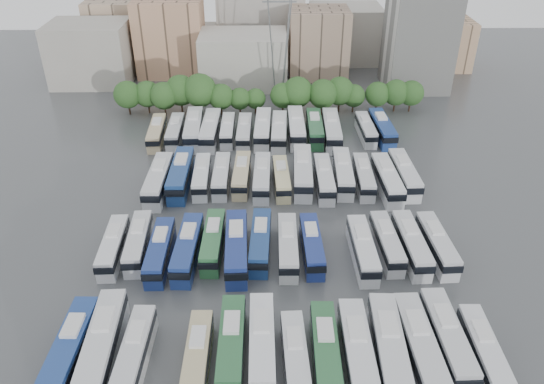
{
  "coord_description": "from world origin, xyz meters",
  "views": [
    {
      "loc": [
        -1.2,
        -61.96,
        44.76
      ],
      "look_at": [
        -0.17,
        5.56,
        3.0
      ],
      "focal_mm": 35.0,
      "sensor_mm": 36.0,
      "label": 1
    }
  ],
  "objects_px": {
    "bus_r1_s3": "(188,248)",
    "bus_r3_s2": "(194,128)",
    "bus_r0_s11": "(419,346)",
    "bus_r1_s2": "(160,251)",
    "bus_r2_s9": "(324,178)",
    "bus_r0_s4": "(198,358)",
    "bus_r0_s7": "(295,359)",
    "bus_r3_s6": "(263,128)",
    "bus_r3_s8": "(296,127)",
    "bus_r2_s8": "(303,172)",
    "bus_r3_s5": "(244,132)",
    "bus_r0_s6": "(262,344)",
    "bus_r2_s6": "(262,177)",
    "bus_r3_s1": "(175,131)",
    "bus_r1_s13": "(437,244)",
    "bus_r1_s6": "(260,241)",
    "apartment_tower": "(420,31)",
    "bus_r3_s12": "(366,129)",
    "bus_r1_s4": "(213,241)",
    "bus_r3_s4": "(228,130)",
    "bus_r0_s5": "(232,345)",
    "bus_r1_s1": "(138,242)",
    "bus_r2_s5": "(242,174)",
    "bus_r2_s12": "(387,179)",
    "bus_r1_s5": "(236,247)",
    "bus_r2_s3": "(202,176)",
    "bus_r2_s10": "(343,173)",
    "bus_r2_s4": "(221,175)",
    "bus_r1_s11": "(387,242)",
    "bus_r1_s8": "(312,245)",
    "bus_r0_s0": "(71,349)",
    "bus_r1_s7": "(288,246)",
    "bus_r3_s9": "(315,128)",
    "bus_r0_s13": "(484,352)",
    "bus_r0_s9": "(357,353)",
    "bus_r2_s1": "(159,180)",
    "bus_r3_s0": "(157,132)",
    "bus_r3_s10": "(332,130)",
    "bus_r2_s11": "(364,176)",
    "bus_r3_s3": "(210,130)",
    "bus_r1_s10": "(363,249)",
    "bus_r0_s12": "(447,338)",
    "bus_r0_s1": "(103,343)",
    "electricity_pylon": "(279,14)",
    "bus_r2_s13": "(404,174)",
    "bus_r0_s10": "(389,349)",
    "bus_r1_s12": "(411,244)"
  },
  "relations": [
    {
      "from": "bus_r0_s10",
      "to": "bus_r2_s9",
      "type": "distance_m",
      "value": 35.69
    },
    {
      "from": "bus_r0_s0",
      "to": "bus_r3_s9",
      "type": "distance_m",
      "value": 61.56
    },
    {
      "from": "bus_r0_s0",
      "to": "bus_r1_s7",
      "type": "relative_size",
      "value": 1.08
    },
    {
      "from": "bus_r0_s4",
      "to": "bus_r3_s12",
      "type": "height_order",
      "value": "bus_r3_s12"
    },
    {
      "from": "bus_r1_s12",
      "to": "bus_r1_s1",
      "type": "bearing_deg",
      "value": 176.24
    },
    {
      "from": "bus_r2_s9",
      "to": "bus_r3_s10",
      "type": "bearing_deg",
      "value": 80.08
    },
    {
      "from": "bus_r1_s3",
      "to": "bus_r3_s2",
      "type": "relative_size",
      "value": 0.9
    },
    {
      "from": "bus_r1_s3",
      "to": "bus_r2_s6",
      "type": "relative_size",
      "value": 1.03
    },
    {
      "from": "bus_r3_s2",
      "to": "bus_r3_s8",
      "type": "distance_m",
      "value": 19.57
    },
    {
      "from": "bus_r0_s1",
      "to": "bus_r2_s11",
      "type": "relative_size",
      "value": 1.17
    },
    {
      "from": "bus_r3_s2",
      "to": "bus_r3_s3",
      "type": "bearing_deg",
      "value": -9.39
    },
    {
      "from": "bus_r2_s8",
      "to": "bus_r3_s5",
      "type": "xyz_separation_m",
      "value": [
        -10.01,
        16.01,
        -0.3
      ]
    },
    {
      "from": "bus_r2_s9",
      "to": "bus_r0_s4",
      "type": "bearing_deg",
      "value": -114.42
    },
    {
      "from": "bus_r1_s5",
      "to": "bus_r3_s9",
      "type": "xyz_separation_m",
      "value": [
        13.42,
        36.92,
        -0.07
      ]
    },
    {
      "from": "bus_r2_s3",
      "to": "bus_r2_s6",
      "type": "height_order",
      "value": "bus_r2_s6"
    },
    {
      "from": "bus_r3_s9",
      "to": "bus_r3_s12",
      "type": "bearing_deg",
      "value": 0.68
    },
    {
      "from": "apartment_tower",
      "to": "bus_r3_s1",
      "type": "bearing_deg",
      "value": -151.51
    },
    {
      "from": "bus_r1_s5",
      "to": "bus_r3_s5",
      "type": "distance_m",
      "value": 35.83
    },
    {
      "from": "bus_r2_s6",
      "to": "bus_r3_s2",
      "type": "height_order",
      "value": "bus_r3_s2"
    },
    {
      "from": "bus_r0_s5",
      "to": "bus_r1_s1",
      "type": "bearing_deg",
      "value": 126.76
    },
    {
      "from": "bus_r2_s1",
      "to": "bus_r3_s10",
      "type": "xyz_separation_m",
      "value": [
        29.67,
        18.28,
        0.05
      ]
    },
    {
      "from": "bus_r3_s6",
      "to": "bus_r3_s8",
      "type": "height_order",
      "value": "bus_r3_s8"
    },
    {
      "from": "bus_r1_s4",
      "to": "bus_r3_s4",
      "type": "height_order",
      "value": "bus_r1_s4"
    },
    {
      "from": "bus_r1_s13",
      "to": "bus_r1_s11",
      "type": "bearing_deg",
      "value": 171.79
    },
    {
      "from": "electricity_pylon",
      "to": "bus_r2_s5",
      "type": "bearing_deg",
      "value": -100.77
    },
    {
      "from": "bus_r2_s1",
      "to": "bus_r3_s0",
      "type": "relative_size",
      "value": 1.13
    },
    {
      "from": "bus_r3_s1",
      "to": "bus_r3_s8",
      "type": "bearing_deg",
      "value": 1.47
    },
    {
      "from": "bus_r2_s6",
      "to": "bus_r2_s10",
      "type": "xyz_separation_m",
      "value": [
        13.24,
        1.09,
        0.08
      ]
    },
    {
      "from": "bus_r0_s7",
      "to": "bus_r2_s9",
      "type": "relative_size",
      "value": 0.94
    },
    {
      "from": "bus_r2_s10",
      "to": "bus_r2_s4",
      "type": "bearing_deg",
      "value": -176.38
    },
    {
      "from": "bus_r2_s1",
      "to": "bus_r3_s4",
      "type": "distance_m",
      "value": 21.65
    },
    {
      "from": "bus_r0_s4",
      "to": "bus_r1_s10",
      "type": "distance_m",
      "value": 26.55
    },
    {
      "from": "bus_r0_s7",
      "to": "bus_r0_s12",
      "type": "bearing_deg",
      "value": 6.09
    },
    {
      "from": "bus_r0_s11",
      "to": "bus_r1_s11",
      "type": "height_order",
      "value": "bus_r0_s11"
    },
    {
      "from": "bus_r2_s5",
      "to": "bus_r2_s12",
      "type": "distance_m",
      "value": 23.44
    },
    {
      "from": "bus_r0_s4",
      "to": "bus_r3_s4",
      "type": "bearing_deg",
      "value": 90.36
    },
    {
      "from": "bus_r2_s11",
      "to": "bus_r2_s12",
      "type": "height_order",
      "value": "bus_r2_s12"
    },
    {
      "from": "bus_r0_s11",
      "to": "bus_r1_s2",
      "type": "bearing_deg",
      "value": 149.27
    },
    {
      "from": "bus_r1_s6",
      "to": "bus_r2_s8",
      "type": "distance_m",
      "value": 19.58
    },
    {
      "from": "bus_r0_s6",
      "to": "bus_r2_s6",
      "type": "bearing_deg",
      "value": 89.61
    },
    {
      "from": "bus_r0_s9",
      "to": "bus_r2_s10",
      "type": "bearing_deg",
      "value": 85.41
    },
    {
      "from": "bus_r0_s13",
      "to": "bus_r1_s5",
      "type": "height_order",
      "value": "bus_r1_s5"
    },
    {
      "from": "bus_r0_s4",
      "to": "bus_r1_s1",
      "type": "bearing_deg",
      "value": 117.29
    },
    {
      "from": "bus_r0_s6",
      "to": "bus_r1_s10",
      "type": "xyz_separation_m",
      "value": [
        13.22,
        16.08,
        -0.09
      ]
    },
    {
      "from": "bus_r1_s13",
      "to": "bus_r2_s8",
      "type": "xyz_separation_m",
      "value": [
        -16.65,
        19.35,
        0.3
      ]
    },
    {
      "from": "bus_r0_s0",
      "to": "bus_r2_s5",
      "type": "xyz_separation_m",
      "value": [
        16.5,
        36.52,
        -0.17
      ]
    },
    {
      "from": "bus_r1_s8",
      "to": "bus_r2_s8",
      "type": "height_order",
      "value": "bus_r2_s8"
    },
    {
      "from": "bus_r2_s8",
      "to": "bus_r2_s13",
      "type": "height_order",
      "value": "bus_r2_s8"
    },
    {
      "from": "bus_r0_s1",
      "to": "bus_r1_s4",
      "type": "xyz_separation_m",
      "value": [
        10.08,
        17.99,
        -0.27
      ]
    },
    {
      "from": "apartment_tower",
      "to": "bus_r0_s9",
      "type": "xyz_separation_m",
      "value": [
        -25.82,
        -82.44,
        -11.02
      ]
    }
  ]
}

